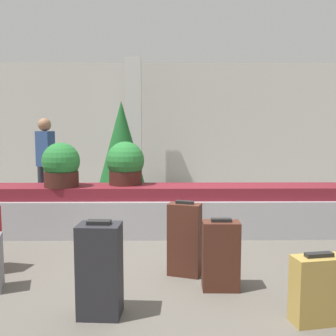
{
  "coord_description": "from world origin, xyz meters",
  "views": [
    {
      "loc": [
        -0.06,
        -3.79,
        1.47
      ],
      "look_at": [
        0.0,
        1.47,
        0.94
      ],
      "focal_mm": 40.0,
      "sensor_mm": 36.0,
      "label": 1
    }
  ],
  "objects": [
    {
      "name": "suitcase_0",
      "position": [
        0.47,
        -0.45,
        0.32
      ],
      "size": [
        0.34,
        0.21,
        0.67
      ],
      "rotation": [
        0.0,
        0.0,
        -0.03
      ],
      "color": "#472319",
      "rests_on": "ground_plane"
    },
    {
      "name": "suitcase_1",
      "position": [
        -0.57,
        -0.93,
        0.37
      ],
      "size": [
        0.35,
        0.27,
        0.77
      ],
      "rotation": [
        0.0,
        0.0,
        -0.06
      ],
      "color": "#232328",
      "rests_on": "ground_plane"
    },
    {
      "name": "ground_plane",
      "position": [
        0.0,
        0.0,
        0.0
      ],
      "size": [
        18.0,
        18.0,
        0.0
      ],
      "primitive_type": "plane",
      "color": "#59544C"
    },
    {
      "name": "decorated_tree",
      "position": [
        -0.9,
        3.66,
        1.11
      ],
      "size": [
        1.04,
        1.04,
        2.05
      ],
      "color": "#4C331E",
      "rests_on": "ground_plane"
    },
    {
      "name": "potted_plant_1",
      "position": [
        -0.61,
        1.59,
        0.98
      ],
      "size": [
        0.55,
        0.55,
        0.62
      ],
      "color": "#381914",
      "rests_on": "carousel"
    },
    {
      "name": "pillar",
      "position": [
        -0.79,
        5.37,
        1.6
      ],
      "size": [
        0.37,
        0.37,
        3.2
      ],
      "color": "silver",
      "rests_on": "ground_plane"
    },
    {
      "name": "traveler_0",
      "position": [
        -2.23,
        3.06,
        1.01
      ],
      "size": [
        0.37,
        0.32,
        1.69
      ],
      "rotation": [
        0.0,
        0.0,
        2.62
      ],
      "color": "#282833",
      "rests_on": "ground_plane"
    },
    {
      "name": "back_wall",
      "position": [
        0.0,
        5.98,
        1.6
      ],
      "size": [
        18.0,
        0.06,
        3.2
      ],
      "color": "beige",
      "rests_on": "ground_plane"
    },
    {
      "name": "carousel",
      "position": [
        0.0,
        1.47,
        0.33
      ],
      "size": [
        7.86,
        0.76,
        0.69
      ],
      "color": "#9E9EA3",
      "rests_on": "ground_plane"
    },
    {
      "name": "suitcase_2",
      "position": [
        1.11,
        -1.07,
        0.26
      ],
      "size": [
        0.42,
        0.25,
        0.55
      ],
      "rotation": [
        0.0,
        0.0,
        0.17
      ],
      "color": "#A3843D",
      "rests_on": "ground_plane"
    },
    {
      "name": "suitcase_3",
      "position": [
        0.15,
        -0.1,
        0.37
      ],
      "size": [
        0.36,
        0.27,
        0.77
      ],
      "rotation": [
        0.0,
        0.0,
        -0.32
      ],
      "color": "#472319",
      "rests_on": "ground_plane"
    },
    {
      "name": "potted_plant_2",
      "position": [
        -1.49,
        1.38,
        0.98
      ],
      "size": [
        0.52,
        0.52,
        0.61
      ],
      "color": "#381914",
      "rests_on": "carousel"
    }
  ]
}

